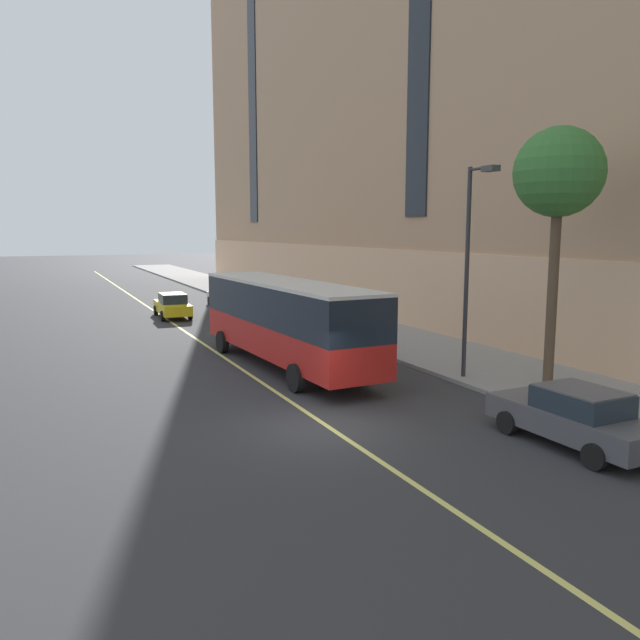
# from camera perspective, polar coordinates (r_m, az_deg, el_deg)

# --- Properties ---
(ground_plane) EXTENTS (260.00, 260.00, 0.00)m
(ground_plane) POSITION_cam_1_polar(r_m,az_deg,el_deg) (17.96, 0.23, -9.73)
(ground_plane) COLOR #303033
(sidewalk) EXTENTS (5.55, 160.00, 0.15)m
(sidewalk) POSITION_cam_1_polar(r_m,az_deg,el_deg) (25.34, 16.65, -4.55)
(sidewalk) COLOR gray
(sidewalk) RESTS_ON ground
(city_bus) EXTENTS (3.24, 12.26, 3.51)m
(city_bus) POSITION_cam_1_polar(r_m,az_deg,el_deg) (24.98, -3.20, 0.20)
(city_bus) COLOR red
(city_bus) RESTS_ON ground
(parked_car_white_1) EXTENTS (2.02, 4.53, 1.56)m
(parked_car_white_1) POSITION_cam_1_polar(r_m,az_deg,el_deg) (45.64, -8.55, 2.19)
(parked_car_white_1) COLOR silver
(parked_car_white_1) RESTS_ON ground
(parked_car_darkgray_2) EXTENTS (2.03, 4.69, 1.56)m
(parked_car_darkgray_2) POSITION_cam_1_polar(r_m,az_deg,el_deg) (17.47, 22.28, -8.19)
(parked_car_darkgray_2) COLOR #4C4C51
(parked_car_darkgray_2) RESTS_ON ground
(parked_car_red_3) EXTENTS (2.01, 4.43, 1.56)m
(parked_car_red_3) POSITION_cam_1_polar(r_m,az_deg,el_deg) (38.10, -5.45, 1.05)
(parked_car_red_3) COLOR #B21E19
(parked_car_red_3) RESTS_ON ground
(parked_car_red_4) EXTENTS (1.98, 4.34, 1.56)m
(parked_car_red_4) POSITION_cam_1_polar(r_m,az_deg,el_deg) (28.47, 1.56, -1.37)
(parked_car_red_4) COLOR #B21E19
(parked_car_red_4) RESTS_ON ground
(taxi_cab) EXTENTS (2.01, 4.76, 1.56)m
(taxi_cab) POSITION_cam_1_polar(r_m,az_deg,el_deg) (40.65, -13.34, 1.31)
(taxi_cab) COLOR yellow
(taxi_cab) RESTS_ON ground
(street_tree_mid_block) EXTENTS (2.96, 2.96, 8.76)m
(street_tree_mid_block) POSITION_cam_1_polar(r_m,az_deg,el_deg) (22.50, 20.99, 12.22)
(street_tree_mid_block) COLOR brown
(street_tree_mid_block) RESTS_ON sidewalk
(street_lamp) EXTENTS (0.36, 1.48, 7.60)m
(street_lamp) POSITION_cam_1_polar(r_m,az_deg,el_deg) (23.08, 13.65, 6.05)
(street_lamp) COLOR #2D2D30
(street_lamp) RESTS_ON sidewalk
(lane_centerline) EXTENTS (0.16, 140.00, 0.01)m
(lane_centerline) POSITION_cam_1_polar(r_m,az_deg,el_deg) (20.65, -2.94, -7.31)
(lane_centerline) COLOR #E0D66B
(lane_centerline) RESTS_ON ground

